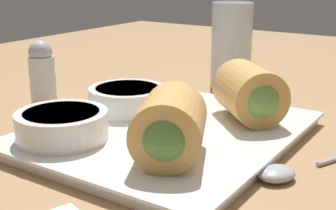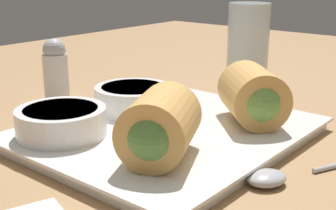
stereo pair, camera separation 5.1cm
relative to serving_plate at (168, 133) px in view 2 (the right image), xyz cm
name	(u,v)px [view 2 (the right image)]	position (x,y,z in cm)	size (l,w,h in cm)	color
table_surface	(159,148)	(-0.69, 0.69, -1.76)	(180.00, 140.00, 2.00)	#A87F54
serving_plate	(168,133)	(0.00, 0.00, 0.00)	(30.02, 25.89, 1.50)	white
roll_front_left	(254,96)	(7.15, -6.61, 3.93)	(10.21, 10.26, 6.38)	#DBA356
roll_front_right	(159,127)	(-7.55, -5.14, 3.93)	(10.08, 9.29, 6.38)	#DBA356
dipping_bowl_near	(133,97)	(2.27, 7.48, 2.35)	(9.45, 9.45, 2.96)	white
dipping_bowl_far	(61,121)	(-9.12, 6.99, 2.35)	(9.45, 9.45, 2.96)	white
spoon	(285,175)	(-1.22, -14.72, -0.18)	(18.35, 9.65, 1.31)	#B2B2B7
drinking_glass	(248,47)	(25.05, 4.79, 5.87)	(6.33, 6.33, 13.26)	silver
salt_shaker	(56,71)	(1.36, 21.46, 3.80)	(3.53, 3.53, 9.12)	silver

